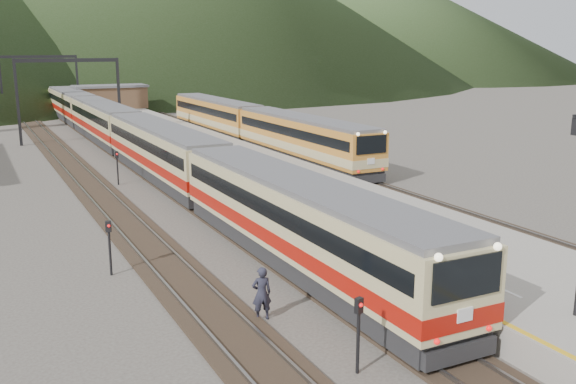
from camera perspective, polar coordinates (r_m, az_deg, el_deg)
track_main at (r=51.59m, az=-12.94°, el=2.44°), size 2.60×200.00×0.23m
track_far at (r=50.66m, az=-18.43°, el=1.92°), size 2.60×200.00×0.23m
track_second at (r=55.39m, az=-1.32°, el=3.46°), size 2.60×200.00×0.23m
platform at (r=51.23m, az=-6.33°, el=3.11°), size 8.00×100.00×1.00m
gantry_near at (r=65.11m, az=-18.91°, el=9.07°), size 9.55×0.25×8.00m
gantry_far at (r=89.90m, az=-21.22°, el=9.74°), size 9.55×0.25×8.00m
station_shed at (r=89.35m, az=-15.49°, el=8.18°), size 9.40×4.40×3.10m
hill_c at (r=251.49m, az=2.44°, el=16.42°), size 160.00×160.00×50.00m
main_train at (r=54.96m, az=-14.01°, el=5.08°), size 2.95×80.94×3.61m
second_train at (r=58.87m, az=-3.07°, el=5.84°), size 2.80×38.09×3.41m
short_signal_a at (r=18.37m, az=6.28°, el=-11.68°), size 0.25×0.21×2.27m
short_signal_b at (r=44.22m, az=-14.94°, el=2.48°), size 0.24×0.19×2.27m
short_signal_c at (r=26.74m, az=-15.60°, el=-4.18°), size 0.26×0.22×2.27m
worker at (r=21.88m, az=-2.36°, el=-8.99°), size 0.74×0.55×1.87m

